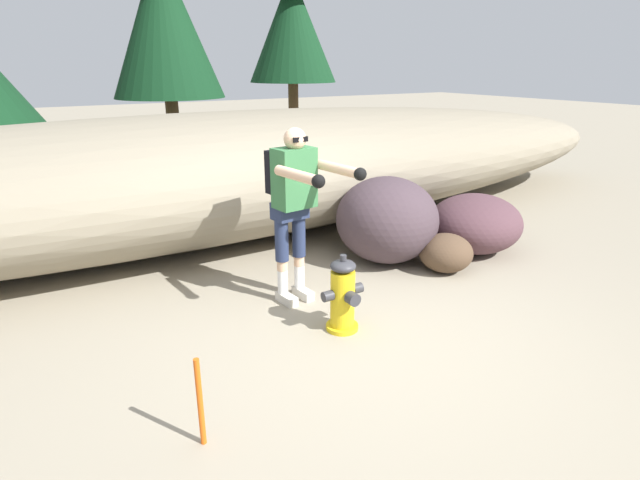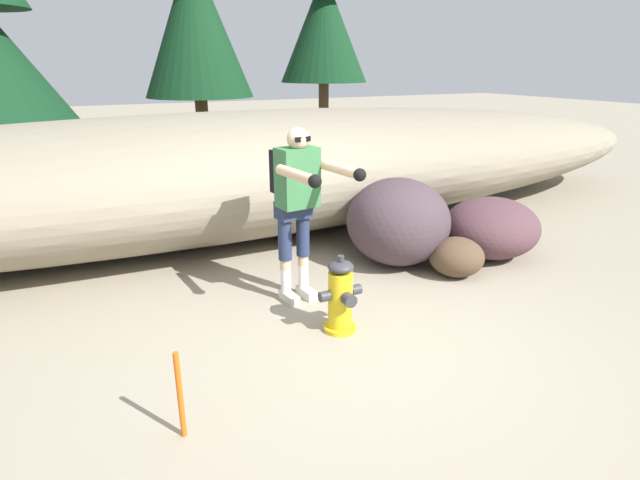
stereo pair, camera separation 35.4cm
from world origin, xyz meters
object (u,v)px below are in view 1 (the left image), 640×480
object	(u,v)px
fire_hydrant	(343,296)
boulder_large	(475,223)
boulder_outlier	(446,253)
utility_worker	(294,195)
survey_stake	(200,402)
boulder_mid	(387,220)
boulder_small	(406,214)

from	to	relation	value
fire_hydrant	boulder_large	bearing A→B (deg)	17.85
fire_hydrant	boulder_outlier	bearing A→B (deg)	16.23
fire_hydrant	boulder_large	xyz separation A→B (m)	(2.49, 0.80, 0.04)
utility_worker	survey_stake	distance (m)	2.17
fire_hydrant	boulder_outlier	distance (m)	1.79
fire_hydrant	boulder_mid	xyz separation A→B (m)	(1.36, 1.12, 0.18)
fire_hydrant	survey_stake	distance (m)	1.68
boulder_large	boulder_outlier	bearing A→B (deg)	-158.68
utility_worker	boulder_mid	world-z (taller)	utility_worker
survey_stake	utility_worker	bearing A→B (deg)	45.09
boulder_small	survey_stake	size ratio (longest dim) A/B	1.13
utility_worker	boulder_mid	xyz separation A→B (m)	(1.44, 0.42, -0.58)
boulder_large	boulder_mid	bearing A→B (deg)	164.48
utility_worker	boulder_large	size ratio (longest dim) A/B	1.41
boulder_large	survey_stake	world-z (taller)	boulder_large
boulder_outlier	fire_hydrant	bearing A→B (deg)	-163.77
boulder_mid	boulder_small	xyz separation A→B (m)	(0.84, 0.62, -0.22)
boulder_mid	survey_stake	xyz separation A→B (m)	(-2.87, -1.85, -0.20)
boulder_outlier	boulder_large	bearing A→B (deg)	21.32
boulder_outlier	survey_stake	distance (m)	3.46
fire_hydrant	boulder_small	world-z (taller)	fire_hydrant
utility_worker	boulder_outlier	bearing A→B (deg)	76.71
boulder_small	survey_stake	world-z (taller)	survey_stake
boulder_small	boulder_outlier	world-z (taller)	boulder_small
boulder_outlier	boulder_mid	bearing A→B (deg)	120.39
utility_worker	boulder_outlier	xyz separation A→B (m)	(1.80, -0.20, -0.86)
utility_worker	boulder_small	distance (m)	2.63
boulder_small	boulder_outlier	distance (m)	1.33
fire_hydrant	boulder_mid	bearing A→B (deg)	39.51
fire_hydrant	boulder_mid	distance (m)	1.77
fire_hydrant	boulder_large	world-z (taller)	boulder_large
boulder_small	fire_hydrant	bearing A→B (deg)	-141.64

